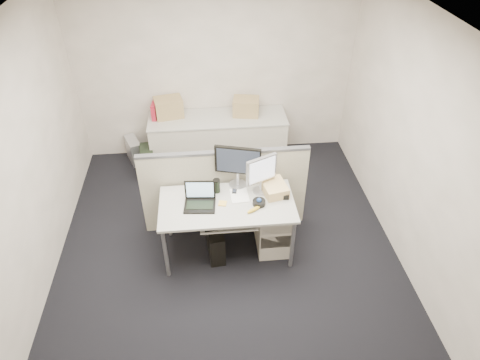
{
  "coord_description": "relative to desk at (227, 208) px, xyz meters",
  "views": [
    {
      "loc": [
        -0.2,
        -3.59,
        3.81
      ],
      "look_at": [
        0.16,
        0.15,
        0.93
      ],
      "focal_mm": 32.0,
      "sensor_mm": 36.0,
      "label": 1
    }
  ],
  "objects": [
    {
      "name": "cellphone",
      "position": [
        0.1,
        0.2,
        0.07
      ],
      "size": [
        0.07,
        0.1,
        0.01
      ],
      "primitive_type": "cube",
      "rotation": [
        0.0,
        0.0,
        -0.16
      ],
      "color": "black",
      "rests_on": "desk"
    },
    {
      "name": "wall_back",
      "position": [
        0.0,
        2.25,
        0.69
      ],
      "size": [
        4.0,
        0.02,
        2.7
      ],
      "primitive_type": "cube",
      "color": "silver",
      "rests_on": "ground"
    },
    {
      "name": "pc_tower_spare_dark",
      "position": [
        -1.05,
        1.63,
        -0.45
      ],
      "size": [
        0.23,
        0.47,
        0.43
      ],
      "primitive_type": "cube",
      "rotation": [
        0.0,
        0.0,
        0.1
      ],
      "color": "black",
      "rests_on": "floor"
    },
    {
      "name": "pc_tower_desk",
      "position": [
        -0.15,
        -0.05,
        -0.47
      ],
      "size": [
        0.21,
        0.44,
        0.4
      ],
      "primitive_type": "cube",
      "rotation": [
        0.0,
        0.0,
        0.1
      ],
      "color": "black",
      "rests_on": "floor"
    },
    {
      "name": "cardboard_box_left",
      "position": [
        -0.7,
        2.05,
        0.2
      ],
      "size": [
        0.45,
        0.37,
        0.3
      ],
      "primitive_type": "cube",
      "rotation": [
        0.0,
        0.0,
        0.2
      ],
      "color": "#A58655",
      "rests_on": "back_counter"
    },
    {
      "name": "trackball",
      "position": [
        0.35,
        -0.05,
        0.09
      ],
      "size": [
        0.15,
        0.15,
        0.05
      ],
      "primitive_type": "cylinder",
      "rotation": [
        0.0,
        0.0,
        -0.06
      ],
      "color": "black",
      "rests_on": "desk"
    },
    {
      "name": "drawer_pedestal",
      "position": [
        0.55,
        0.05,
        -0.34
      ],
      "size": [
        0.4,
        0.55,
        0.65
      ],
      "primitive_type": "cube",
      "color": "#C0B2A2",
      "rests_on": "floor"
    },
    {
      "name": "monitor_small",
      "position": [
        0.4,
        0.18,
        0.3
      ],
      "size": [
        0.42,
        0.33,
        0.46
      ],
      "primitive_type": "cube",
      "rotation": [
        0.0,
        0.0,
        0.44
      ],
      "color": "#B7B7BC",
      "rests_on": "desk"
    },
    {
      "name": "floor",
      "position": [
        0.0,
        0.0,
        -0.67
      ],
      "size": [
        4.0,
        4.5,
        0.01
      ],
      "primitive_type": "cube",
      "color": "black",
      "rests_on": "ground"
    },
    {
      "name": "wall_left",
      "position": [
        -2.0,
        0.0,
        0.69
      ],
      "size": [
        0.02,
        4.5,
        2.7
      ],
      "primitive_type": "cube",
      "color": "silver",
      "rests_on": "ground"
    },
    {
      "name": "back_counter",
      "position": [
        0.0,
        1.93,
        -0.3
      ],
      "size": [
        2.0,
        0.6,
        0.72
      ],
      "primitive_type": "cube",
      "color": "#C0B2A2",
      "rests_on": "floor"
    },
    {
      "name": "red_binder",
      "position": [
        -0.9,
        2.03,
        0.18
      ],
      "size": [
        0.09,
        0.28,
        0.25
      ],
      "primitive_type": "cube",
      "rotation": [
        0.0,
        0.0,
        -0.11
      ],
      "color": "#A51A2C",
      "rests_on": "back_counter"
    },
    {
      "name": "travel_mug",
      "position": [
        -0.1,
        0.22,
        0.15
      ],
      "size": [
        0.09,
        0.09,
        0.16
      ],
      "primitive_type": "cylinder",
      "rotation": [
        0.0,
        0.0,
        -0.14
      ],
      "color": "black",
      "rests_on": "desk"
    },
    {
      "name": "desk",
      "position": [
        0.0,
        0.0,
        0.0
      ],
      "size": [
        1.5,
        0.75,
        0.73
      ],
      "color": "#B0ACA3",
      "rests_on": "floor"
    },
    {
      "name": "cardboard_box_right",
      "position": [
        0.43,
        1.99,
        0.19
      ],
      "size": [
        0.42,
        0.35,
        0.27
      ],
      "primitive_type": "cube",
      "rotation": [
        0.0,
        0.0,
        -0.17
      ],
      "color": "#A58655",
      "rests_on": "back_counter"
    },
    {
      "name": "sticky_pad",
      "position": [
        -0.05,
        0.0,
        0.07
      ],
      "size": [
        0.1,
        0.1,
        0.01
      ],
      "primitive_type": "cube",
      "rotation": [
        0.0,
        0.0,
        -0.23
      ],
      "color": "#FFC74A",
      "rests_on": "desk"
    },
    {
      "name": "manila_folders",
      "position": [
        0.55,
        0.15,
        0.13
      ],
      "size": [
        0.31,
        0.37,
        0.12
      ],
      "primitive_type": "cube",
      "rotation": [
        0.0,
        0.0,
        0.2
      ],
      "color": "#D7B972",
      "rests_on": "desk"
    },
    {
      "name": "banana",
      "position": [
        0.28,
        -0.15,
        0.09
      ],
      "size": [
        0.18,
        0.13,
        0.04
      ],
      "primitive_type": "ellipsoid",
      "rotation": [
        0.0,
        0.0,
        0.55
      ],
      "color": "yellow",
      "rests_on": "desk"
    },
    {
      "name": "wall_right",
      "position": [
        2.0,
        0.0,
        0.69
      ],
      "size": [
        0.02,
        4.5,
        2.7
      ],
      "primitive_type": "cube",
      "color": "silver",
      "rests_on": "ground"
    },
    {
      "name": "paper_stack",
      "position": [
        0.15,
        0.12,
        0.07
      ],
      "size": [
        0.21,
        0.26,
        0.01
      ],
      "primitive_type": "cube",
      "rotation": [
        0.0,
        0.0,
        0.05
      ],
      "color": "white",
      "rests_on": "desk"
    },
    {
      "name": "laptop",
      "position": [
        -0.3,
        -0.02,
        0.19
      ],
      "size": [
        0.36,
        0.28,
        0.25
      ],
      "primitive_type": "cube",
      "rotation": [
        0.0,
        0.0,
        -0.09
      ],
      "color": "black",
      "rests_on": "desk"
    },
    {
      "name": "desk_phone",
      "position": [
        0.6,
        0.08,
        0.1
      ],
      "size": [
        0.21,
        0.17,
        0.06
      ],
      "primitive_type": "cube",
      "rotation": [
        0.0,
        0.0,
        -0.08
      ],
      "color": "black",
      "rests_on": "desk"
    },
    {
      "name": "cubicle_partition",
      "position": [
        0.0,
        0.45,
        -0.11
      ],
      "size": [
        2.0,
        0.06,
        1.1
      ],
      "primitive_type": "cube",
      "color": "#C1B89A",
      "rests_on": "floor"
    },
    {
      "name": "monitor_main",
      "position": [
        0.15,
        0.32,
        0.33
      ],
      "size": [
        0.56,
        0.33,
        0.52
      ],
      "primitive_type": "cube",
      "rotation": [
        0.0,
        0.0,
        -0.27
      ],
      "color": "black",
      "rests_on": "desk"
    },
    {
      "name": "pc_tower_spare_silver",
      "position": [
        -1.3,
        2.03,
        -0.48
      ],
      "size": [
        0.29,
        0.43,
        0.37
      ],
      "primitive_type": "cube",
      "rotation": [
        0.0,
        0.0,
        0.37
      ],
      "color": "#B7B7BC",
      "rests_on": "floor"
    },
    {
      "name": "ceiling",
      "position": [
        0.0,
        0.0,
        2.04
      ],
      "size": [
        4.0,
        4.5,
        0.01
      ],
      "primitive_type": "cube",
      "color": "white",
      "rests_on": "ground"
    },
    {
      "name": "keyboard_tray",
      "position": [
        0.0,
        -0.18,
        -0.04
      ],
      "size": [
        0.62,
        0.32,
        0.02
      ],
      "primitive_type": "cube",
      "color": "#B0ACA3",
      "rests_on": "desk"
    },
    {
      "name": "keyboard",
      "position": [
        -0.05,
        -0.22,
        -0.02
      ],
      "size": [
        0.46,
        0.22,
        0.02
      ],
      "primitive_type": "cube",
      "rotation": [
        0.0,
        0.0,
        0.15
      ],
      "color": "black",
      "rests_on": "keyboard_tray"
    }
  ]
}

